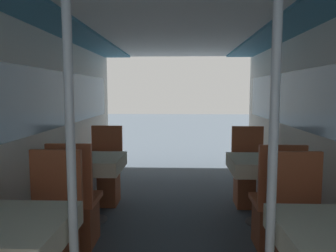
{
  "coord_description": "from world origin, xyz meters",
  "views": [
    {
      "loc": [
        0.05,
        -0.82,
        1.47
      ],
      "look_at": [
        -0.09,
        2.87,
        1.07
      ],
      "focal_mm": 35.0,
      "sensor_mm": 36.0,
      "label": 1
    }
  ],
  "objects_px": {
    "chair_left_near_1": "(76,214)",
    "dining_table_right_1": "(261,167)",
    "support_pole_right_0": "(272,171)",
    "dining_table_left_0": "(8,237)",
    "chair_right_far_0": "(299,249)",
    "chair_left_far_1": "(105,180)",
    "chair_right_near_1": "(275,217)",
    "support_pole_left_0": "(71,169)",
    "dining_table_left_1": "(92,166)",
    "chair_left_far_0": "(51,244)",
    "chair_right_far_1": "(249,182)"
  },
  "relations": [
    {
      "from": "chair_left_far_1",
      "to": "support_pole_right_0",
      "type": "height_order",
      "value": "support_pole_right_0"
    },
    {
      "from": "chair_left_far_0",
      "to": "support_pole_right_0",
      "type": "relative_size",
      "value": 0.49
    },
    {
      "from": "chair_right_near_1",
      "to": "support_pole_left_0",
      "type": "bearing_deg",
      "value": -140.88
    },
    {
      "from": "chair_left_far_0",
      "to": "chair_left_near_1",
      "type": "distance_m",
      "value": 0.62
    },
    {
      "from": "dining_table_left_0",
      "to": "chair_right_far_1",
      "type": "bearing_deg",
      "value": 51.99
    },
    {
      "from": "chair_right_far_0",
      "to": "dining_table_right_1",
      "type": "height_order",
      "value": "chair_right_far_0"
    },
    {
      "from": "chair_left_far_1",
      "to": "chair_right_far_1",
      "type": "bearing_deg",
      "value": -180.0
    },
    {
      "from": "dining_table_left_1",
      "to": "dining_table_right_1",
      "type": "distance_m",
      "value": 1.87
    },
    {
      "from": "support_pole_right_0",
      "to": "chair_right_far_0",
      "type": "bearing_deg",
      "value": 57.07
    },
    {
      "from": "dining_table_left_0",
      "to": "chair_right_far_0",
      "type": "relative_size",
      "value": 0.73
    },
    {
      "from": "dining_table_right_1",
      "to": "chair_right_near_1",
      "type": "relative_size",
      "value": 0.73
    },
    {
      "from": "chair_right_far_1",
      "to": "dining_table_right_1",
      "type": "bearing_deg",
      "value": 90.0
    },
    {
      "from": "support_pole_left_0",
      "to": "chair_left_far_0",
      "type": "bearing_deg",
      "value": 122.93
    },
    {
      "from": "chair_right_far_0",
      "to": "support_pole_right_0",
      "type": "xyz_separation_m",
      "value": [
        -0.38,
        -0.59,
        0.73
      ]
    },
    {
      "from": "chair_left_near_1",
      "to": "dining_table_right_1",
      "type": "relative_size",
      "value": 1.36
    },
    {
      "from": "chair_left_far_0",
      "to": "support_pole_right_0",
      "type": "xyz_separation_m",
      "value": [
        1.49,
        -0.59,
        0.73
      ]
    },
    {
      "from": "dining_table_left_1",
      "to": "chair_right_near_1",
      "type": "distance_m",
      "value": 1.99
    },
    {
      "from": "chair_left_far_1",
      "to": "chair_right_far_0",
      "type": "xyz_separation_m",
      "value": [
        1.87,
        -1.8,
        0.0
      ]
    },
    {
      "from": "support_pole_left_0",
      "to": "support_pole_right_0",
      "type": "xyz_separation_m",
      "value": [
        1.1,
        0.0,
        0.0
      ]
    },
    {
      "from": "support_pole_left_0",
      "to": "chair_left_near_1",
      "type": "relative_size",
      "value": 2.06
    },
    {
      "from": "dining_table_right_1",
      "to": "chair_left_far_0",
      "type": "bearing_deg",
      "value": -147.11
    },
    {
      "from": "support_pole_left_0",
      "to": "chair_right_near_1",
      "type": "bearing_deg",
      "value": 39.12
    },
    {
      "from": "chair_left_far_0",
      "to": "chair_right_near_1",
      "type": "distance_m",
      "value": 1.97
    },
    {
      "from": "support_pole_left_0",
      "to": "support_pole_right_0",
      "type": "distance_m",
      "value": 1.1
    },
    {
      "from": "chair_left_far_0",
      "to": "chair_left_near_1",
      "type": "xyz_separation_m",
      "value": [
        0.0,
        0.62,
        0.0
      ]
    },
    {
      "from": "support_pole_left_0",
      "to": "chair_right_far_0",
      "type": "xyz_separation_m",
      "value": [
        1.49,
        0.59,
        -0.73
      ]
    },
    {
      "from": "dining_table_left_1",
      "to": "chair_right_near_1",
      "type": "height_order",
      "value": "chair_right_near_1"
    },
    {
      "from": "support_pole_left_0",
      "to": "chair_right_far_0",
      "type": "height_order",
      "value": "support_pole_left_0"
    },
    {
      "from": "support_pole_left_0",
      "to": "chair_right_far_1",
      "type": "height_order",
      "value": "support_pole_left_0"
    },
    {
      "from": "chair_left_far_1",
      "to": "chair_right_near_1",
      "type": "bearing_deg",
      "value": 147.67
    },
    {
      "from": "chair_left_far_0",
      "to": "chair_left_far_1",
      "type": "height_order",
      "value": "same"
    },
    {
      "from": "chair_left_far_1",
      "to": "support_pole_right_0",
      "type": "relative_size",
      "value": 0.49
    },
    {
      "from": "chair_left_far_1",
      "to": "chair_right_far_1",
      "type": "xyz_separation_m",
      "value": [
        1.87,
        0.0,
        0.0
      ]
    },
    {
      "from": "dining_table_left_0",
      "to": "support_pole_right_0",
      "type": "xyz_separation_m",
      "value": [
        1.49,
        -0.0,
        0.4
      ]
    },
    {
      "from": "chair_left_near_1",
      "to": "chair_left_far_1",
      "type": "distance_m",
      "value": 1.18
    },
    {
      "from": "support_pole_right_0",
      "to": "dining_table_right_1",
      "type": "relative_size",
      "value": 2.81
    },
    {
      "from": "chair_left_far_0",
      "to": "chair_right_near_1",
      "type": "height_order",
      "value": "same"
    },
    {
      "from": "chair_left_far_0",
      "to": "dining_table_left_1",
      "type": "xyz_separation_m",
      "value": [
        0.0,
        1.21,
        0.33
      ]
    },
    {
      "from": "dining_table_left_1",
      "to": "dining_table_right_1",
      "type": "xyz_separation_m",
      "value": [
        1.87,
        0.0,
        0.0
      ]
    },
    {
      "from": "chair_right_far_1",
      "to": "support_pole_right_0",
      "type": "bearing_deg",
      "value": 80.9
    },
    {
      "from": "dining_table_right_1",
      "to": "chair_right_far_1",
      "type": "distance_m",
      "value": 0.68
    },
    {
      "from": "chair_left_far_1",
      "to": "chair_right_near_1",
      "type": "height_order",
      "value": "same"
    },
    {
      "from": "dining_table_right_1",
      "to": "chair_right_far_1",
      "type": "height_order",
      "value": "chair_right_far_1"
    },
    {
      "from": "chair_right_far_1",
      "to": "chair_right_far_0",
      "type": "bearing_deg",
      "value": 90.0
    },
    {
      "from": "chair_right_far_0",
      "to": "chair_right_near_1",
      "type": "bearing_deg",
      "value": -90.0
    },
    {
      "from": "chair_right_far_0",
      "to": "dining_table_left_0",
      "type": "bearing_deg",
      "value": 17.56
    },
    {
      "from": "chair_right_far_1",
      "to": "chair_left_near_1",
      "type": "bearing_deg",
      "value": 32.33
    },
    {
      "from": "chair_left_far_1",
      "to": "dining_table_right_1",
      "type": "distance_m",
      "value": 1.99
    },
    {
      "from": "chair_right_far_0",
      "to": "chair_right_far_1",
      "type": "xyz_separation_m",
      "value": [
        0.0,
        1.8,
        0.0
      ]
    },
    {
      "from": "chair_left_near_1",
      "to": "chair_right_far_0",
      "type": "height_order",
      "value": "same"
    }
  ]
}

